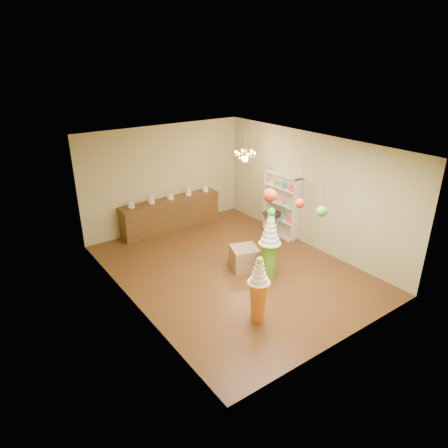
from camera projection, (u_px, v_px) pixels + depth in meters
floor at (232, 269)px, 9.62m from camera, size 6.50×6.50×0.00m
ceiling at (233, 145)px, 8.44m from camera, size 6.50×6.50×0.00m
wall_back at (165, 178)px, 11.46m from camera, size 5.00×0.04×3.00m
wall_front at (350, 269)px, 6.60m from camera, size 5.00×0.04×3.00m
wall_left at (129, 238)px, 7.69m from camera, size 0.04×6.50×3.00m
wall_right at (309, 191)px, 10.37m from camera, size 0.04×6.50×3.00m
pedestal_green at (269, 251)px, 8.98m from camera, size 0.60×0.60×1.72m
pedestal_orange at (258, 295)px, 7.59m from camera, size 0.54×0.54×1.37m
burlap_riser at (244, 258)px, 9.54m from camera, size 0.78×0.78×0.55m
sideboard at (171, 214)px, 11.65m from camera, size 3.04×0.54×1.16m
shelving_unit at (282, 205)px, 11.11m from camera, size 0.33×1.20×1.80m
round_table at (271, 221)px, 11.28m from camera, size 0.67×0.67×0.67m
vase at (272, 210)px, 11.15m from camera, size 0.25×0.25×0.20m
pom_red_left at (270, 195)px, 7.08m from camera, size 0.24×0.24×0.66m
pom_green_mid at (322, 211)px, 7.72m from camera, size 0.21×0.21×1.14m
pom_red_right at (300, 203)px, 7.14m from camera, size 0.17×0.17×0.78m
chandelier at (245, 157)px, 10.42m from camera, size 0.66×0.66×0.85m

